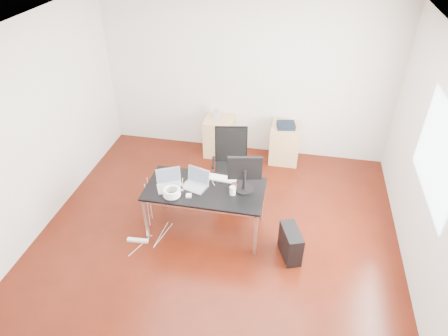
% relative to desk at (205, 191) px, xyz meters
% --- Properties ---
extents(room_shell, '(5.00, 5.00, 5.00)m').
position_rel_desk_xyz_m(room_shell, '(0.23, -0.20, 0.73)').
color(room_shell, '#3B0F06').
rests_on(room_shell, ground).
extents(desk, '(1.60, 0.80, 0.73)m').
position_rel_desk_xyz_m(desk, '(0.00, 0.00, 0.00)').
color(desk, black).
rests_on(desk, ground).
extents(office_chair, '(0.55, 0.57, 1.08)m').
position_rel_desk_xyz_m(office_chair, '(0.19, 0.92, -0.07)').
color(office_chair, black).
rests_on(office_chair, ground).
extents(filing_cabinet_left, '(0.50, 0.50, 0.70)m').
position_rel_desk_xyz_m(filing_cabinet_left, '(-0.23, 2.03, -0.33)').
color(filing_cabinet_left, tan).
rests_on(filing_cabinet_left, ground).
extents(filing_cabinet_right, '(0.50, 0.50, 0.70)m').
position_rel_desk_xyz_m(filing_cabinet_right, '(0.95, 2.03, -0.33)').
color(filing_cabinet_right, tan).
rests_on(filing_cabinet_right, ground).
extents(pc_tower, '(0.35, 0.49, 0.44)m').
position_rel_desk_xyz_m(pc_tower, '(1.21, -0.29, -0.46)').
color(pc_tower, black).
rests_on(pc_tower, ground).
extents(wastebasket, '(0.25, 0.25, 0.28)m').
position_rel_desk_xyz_m(wastebasket, '(-0.00, 1.78, -0.54)').
color(wastebasket, black).
rests_on(wastebasket, ground).
extents(power_strip, '(0.30, 0.08, 0.04)m').
position_rel_desk_xyz_m(power_strip, '(-0.88, -0.45, -0.66)').
color(power_strip, white).
rests_on(power_strip, ground).
extents(laptop_left, '(0.41, 0.37, 0.23)m').
position_rel_desk_xyz_m(laptop_left, '(-0.48, -0.05, 0.11)').
color(laptop_left, silver).
rests_on(laptop_left, desk).
extents(laptop_right, '(0.39, 0.34, 0.23)m').
position_rel_desk_xyz_m(laptop_right, '(-0.13, 0.03, 0.11)').
color(laptop_right, silver).
rests_on(laptop_right, desk).
extents(monitor, '(0.45, 0.26, 0.51)m').
position_rel_desk_xyz_m(monitor, '(0.52, 0.09, 0.34)').
color(monitor, black).
rests_on(monitor, desk).
extents(keyboard, '(0.45, 0.17, 0.02)m').
position_rel_desk_xyz_m(keyboard, '(0.17, 0.25, 0.06)').
color(keyboard, white).
rests_on(keyboard, desk).
extents(cup_white, '(0.09, 0.09, 0.12)m').
position_rel_desk_xyz_m(cup_white, '(0.39, -0.05, 0.11)').
color(cup_white, white).
rests_on(cup_white, desk).
extents(cup_brown, '(0.10, 0.10, 0.10)m').
position_rel_desk_xyz_m(cup_brown, '(0.39, 0.05, 0.10)').
color(cup_brown, maroon).
rests_on(cup_brown, desk).
extents(cable_coil, '(0.24, 0.24, 0.11)m').
position_rel_desk_xyz_m(cable_coil, '(-0.39, -0.24, 0.11)').
color(cable_coil, white).
rests_on(cable_coil, desk).
extents(power_adapter, '(0.08, 0.08, 0.03)m').
position_rel_desk_xyz_m(power_adapter, '(-0.17, -0.21, 0.07)').
color(power_adapter, white).
rests_on(power_adapter, desk).
extents(speaker, '(0.10, 0.09, 0.18)m').
position_rel_desk_xyz_m(speaker, '(-0.28, 2.06, 0.11)').
color(speaker, '#9E9E9E').
rests_on(speaker, filing_cabinet_left).
extents(navy_garment, '(0.34, 0.29, 0.09)m').
position_rel_desk_xyz_m(navy_garment, '(0.95, 1.95, 0.07)').
color(navy_garment, black).
rests_on(navy_garment, filing_cabinet_right).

